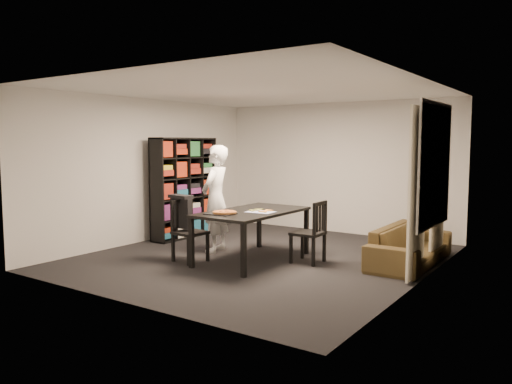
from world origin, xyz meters
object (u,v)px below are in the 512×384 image
Objects in this scene: dining_table at (252,215)px; sofa at (410,245)px; baking_tray at (220,214)px; chair_left at (186,226)px; bookshelf at (184,188)px; chair_right at (313,228)px; person at (216,199)px; pepperoni_pizza at (225,212)px.

sofa is (2.07, 1.14, -0.42)m from dining_table.
chair_left is at bearing -179.45° from baking_tray.
bookshelf reaches higher than dining_table.
chair_right reaches higher than baking_tray.
chair_left is at bearing -145.50° from dining_table.
chair_right is 1.47m from sofa.
chair_right is 0.53× the size of person.
chair_left reaches higher than sofa.
baking_tray is (-1.03, -0.93, 0.24)m from chair_right.
chair_right is at bearing 41.90° from pepperoni_pizza.
baking_tray is (0.70, -0.75, -0.10)m from person.
dining_table is 0.55m from pepperoni_pizza.
bookshelf is at bearing 51.69° from chair_left.
bookshelf is at bearing 145.97° from pepperoni_pizza.
person reaches higher than baking_tray.
chair_left is 0.48× the size of sofa.
chair_left reaches higher than pepperoni_pizza.
bookshelf is 0.99× the size of sofa.
baking_tray is at bearing 127.30° from sofa.
baking_tray reaches higher than sofa.
sofa is at bearing -50.82° from chair_left.
person is 5.04× the size of pepperoni_pizza.
person is at bearing 167.82° from dining_table.
dining_table is (2.17, -0.85, -0.25)m from bookshelf.
pepperoni_pizza is (-0.13, -0.52, 0.09)m from dining_table.
bookshelf reaches higher than baking_tray.
pepperoni_pizza is at bearing 45.37° from baking_tray.
baking_tray is 0.21× the size of sofa.
chair_right is at bearing 42.05° from baking_tray.
pepperoni_pizza is at bearing -34.03° from bookshelf.
bookshelf is 1.46m from person.
person is at bearing 136.20° from pepperoni_pizza.
dining_table is 1.99× the size of chair_left.
chair_left is 1.93m from chair_right.
person reaches higher than sofa.
person is at bearing 11.37° from chair_left.
bookshelf is 2.00m from chair_left.
baking_tray is 0.06m from pepperoni_pizza.
person is at bearing -85.71° from chair_right.
baking_tray is 1.14× the size of pepperoni_pizza.
chair_right is 1.35m from pepperoni_pizza.
baking_tray is at bearing -49.47° from chair_right.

